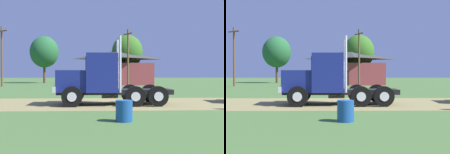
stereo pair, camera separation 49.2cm
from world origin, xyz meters
The scene contains 9 objects.
ground_plane centered at (0.00, 0.00, 0.00)m, with size 200.00×200.00×0.00m, color #446731.
dirt_track centered at (0.00, 0.00, 0.00)m, with size 120.00×6.91×0.01m, color olive.
truck_foreground_white centered at (-1.07, -0.67, 1.39)m, with size 6.75×2.76×3.89m.
steel_barrel centered at (-0.13, -6.44, 0.40)m, with size 0.64×0.64×0.80m, color #19478C.
shed_building centered at (1.98, 28.38, 2.70)m, with size 11.00×8.18×5.57m.
utility_pole_near centered at (-14.59, 22.32, 4.39)m, with size 1.96×1.25×8.26m.
utility_pole_far centered at (2.80, 21.14, 4.16)m, with size 1.08×2.04×7.82m.
tree_left centered at (-11.46, 36.01, 5.84)m, with size 5.34×5.34×8.79m.
tree_mid centered at (3.49, 29.25, 5.38)m, with size 5.09×5.09×8.20m.
Camera 2 is at (-0.55, -16.90, 1.81)m, focal length 44.80 mm.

